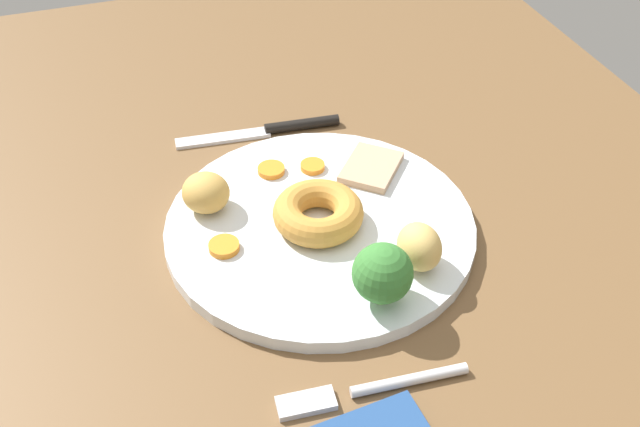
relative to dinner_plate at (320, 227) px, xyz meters
The scene contains 12 objects.
dining_table 4.23cm from the dinner_plate, 131.17° to the right, with size 120.00×84.00×3.60cm, color brown.
dinner_plate is the anchor object (origin of this frame).
meat_slice_main 9.53cm from the dinner_plate, 52.15° to the right, with size 6.59×5.02×0.80cm, color tan.
yorkshire_pudding 2.11cm from the dinner_plate, 132.63° to the left, with size 8.52×8.52×2.75cm, color #C68938.
roast_potato_left 11.34cm from the dinner_plate, 60.88° to the left, with size 4.64×4.44×3.78cm, color tan.
roast_potato_right 10.71cm from the dinner_plate, 141.96° to the right, with size 4.63×3.77×4.20cm, color #D8B260.
carrot_coin_front 9.18cm from the dinner_plate, 14.46° to the left, with size 2.77×2.77×0.58cm, color orange.
carrot_coin_back 8.34cm from the dinner_plate, 13.32° to the right, with size 2.50×2.50×0.58cm, color orange.
carrot_coin_side 9.53cm from the dinner_plate, 94.80° to the left, with size 2.82×2.82×0.63cm, color orange.
broccoli_floret 11.65cm from the dinner_plate, behind, with size 5.13×5.13×5.57cm.
fork 18.70cm from the dinner_plate, behind, with size 2.63×15.32×0.90cm.
knife 17.53cm from the dinner_plate, ahead, with size 3.09×18.56×1.20cm.
Camera 1 is at (-47.74, 19.41, 51.70)cm, focal length 41.86 mm.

